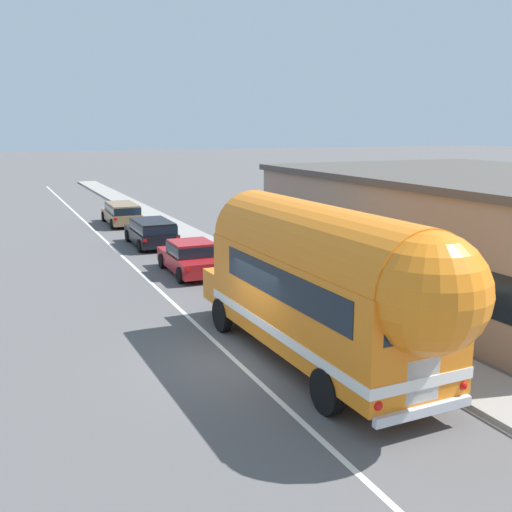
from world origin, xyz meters
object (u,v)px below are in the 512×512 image
at_px(painted_bus, 327,281).
at_px(car_lead, 191,256).
at_px(car_second, 152,231).
at_px(car_third, 122,212).

height_order(painted_bus, car_lead, painted_bus).
bearing_deg(car_second, car_third, 89.74).
xyz_separation_m(car_second, car_third, (0.03, 7.54, 0.00)).
relative_size(painted_bus, car_second, 2.33).
xyz_separation_m(car_lead, car_third, (0.02, 13.94, 0.07)).
height_order(painted_bus, car_third, painted_bus).
distance_m(car_lead, car_second, 6.40).
bearing_deg(painted_bus, car_third, 89.63).
bearing_deg(car_third, painted_bus, -90.37).
xyz_separation_m(painted_bus, car_second, (0.13, 17.47, -1.51)).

